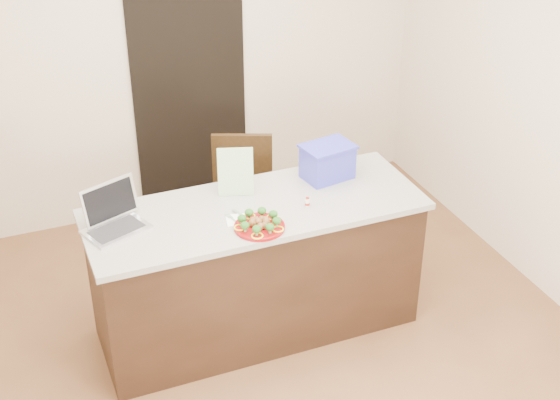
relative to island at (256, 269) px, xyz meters
name	(u,v)px	position (x,y,z in m)	size (l,w,h in m)	color
ground	(271,349)	(0.00, -0.25, -0.46)	(4.00, 4.00, 0.00)	brown
room_shell	(270,116)	(0.00, -0.25, 1.16)	(4.00, 4.00, 4.00)	white
doorway	(190,90)	(0.10, 1.73, 0.54)	(0.90, 0.02, 2.00)	black
island	(256,269)	(0.00, 0.00, 0.00)	(2.06, 0.76, 0.92)	black
plate	(259,227)	(-0.06, -0.24, 0.47)	(0.30, 0.30, 0.02)	maroon
meatballs	(260,222)	(-0.06, -0.24, 0.50)	(0.12, 0.12, 0.04)	brown
broccoli	(259,220)	(-0.06, -0.24, 0.52)	(0.25, 0.25, 0.04)	#184913
pepper_rings	(259,225)	(-0.06, -0.24, 0.48)	(0.29, 0.29, 0.01)	yellow
napkin	(238,220)	(-0.15, -0.11, 0.46)	(0.13, 0.13, 0.01)	white
fork	(234,219)	(-0.17, -0.10, 0.47)	(0.05, 0.17, 0.00)	#BBBCC0
knife	(244,220)	(-0.12, -0.13, 0.47)	(0.05, 0.22, 0.01)	silver
yogurt_bottle	(307,203)	(0.29, -0.12, 0.48)	(0.03, 0.03, 0.06)	silver
laptop	(113,216)	(-0.83, 0.10, 0.52)	(0.41, 0.39, 0.25)	silver
leaflet	(236,172)	(-0.06, 0.19, 0.61)	(0.22, 0.00, 0.31)	white
blue_box	(327,161)	(0.56, 0.17, 0.57)	(0.35, 0.28, 0.23)	#3134B2
chair	(248,193)	(0.23, 0.78, 0.09)	(0.56, 0.57, 0.97)	#33210F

